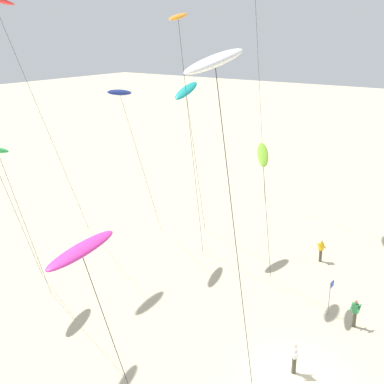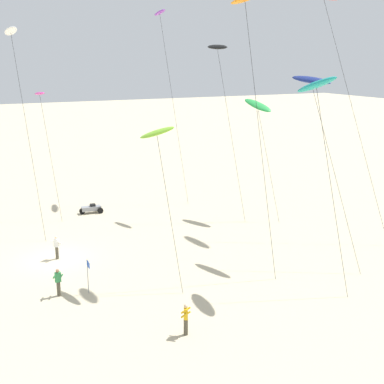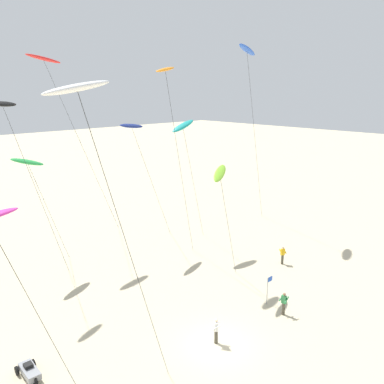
# 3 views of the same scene
# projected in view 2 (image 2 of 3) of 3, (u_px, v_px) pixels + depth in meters

# --- Properties ---
(ground_plane) EXTENTS (260.00, 260.00, 0.00)m
(ground_plane) POSITION_uv_depth(u_px,v_px,m) (55.00, 259.00, 35.31)
(ground_plane) COLOR beige
(kite_navy) EXTENTS (6.81, 1.61, 12.42)m
(kite_navy) POSITION_uv_depth(u_px,v_px,m) (311.00, 81.00, 33.99)
(kite_navy) COLOR navy
(kite_navy) RESTS_ON ground
(kite_lime) EXTENTS (4.06, 1.90, 9.81)m
(kite_lime) POSITION_uv_depth(u_px,v_px,m) (157.00, 134.00, 30.08)
(kite_lime) COLOR #8CD833
(kite_lime) RESTS_ON ground
(kite_teal) EXTENTS (4.90, 1.30, 12.61)m
(kite_teal) POSITION_uv_depth(u_px,v_px,m) (317.00, 85.00, 29.41)
(kite_teal) COLOR teal
(kite_teal) RESTS_ON ground
(kite_black) EXTENTS (5.41, 1.39, 14.64)m
(kite_black) POSITION_uv_depth(u_px,v_px,m) (218.00, 49.00, 43.20)
(kite_black) COLOR black
(kite_black) RESTS_ON ground
(kite_magenta) EXTENTS (4.84, 0.93, 10.71)m
(kite_magenta) POSITION_uv_depth(u_px,v_px,m) (40.00, 95.00, 43.57)
(kite_magenta) COLOR #D8339E
(kite_magenta) RESTS_ON ground
(kite_orange) EXTENTS (4.90, 1.27, 17.18)m
(kite_orange) POSITION_uv_depth(u_px,v_px,m) (245.00, 2.00, 30.79)
(kite_orange) COLOR orange
(kite_orange) RESTS_ON ground
(kite_green) EXTENTS (4.76, 1.65, 10.22)m
(kite_green) POSITION_uv_depth(u_px,v_px,m) (258.00, 106.00, 43.43)
(kite_green) COLOR green
(kite_green) RESTS_ON ground
(kite_purple) EXTENTS (6.16, 1.18, 17.88)m
(kite_purple) POSITION_uv_depth(u_px,v_px,m) (160.00, 15.00, 48.14)
(kite_purple) COLOR purple
(kite_purple) RESTS_ON ground
(kite_white) EXTENTS (6.24, 1.20, 15.81)m
(kite_white) POSITION_uv_depth(u_px,v_px,m) (11.00, 32.00, 38.74)
(kite_white) COLOR white
(kite_white) RESTS_ON ground
(kite_flyer_nearest) EXTENTS (0.69, 0.68, 1.67)m
(kite_flyer_nearest) POSITION_uv_depth(u_px,v_px,m) (186.00, 318.00, 25.45)
(kite_flyer_nearest) COLOR #4C4738
(kite_flyer_nearest) RESTS_ON ground
(kite_flyer_middle) EXTENTS (0.52, 0.55, 1.67)m
(kite_flyer_middle) POSITION_uv_depth(u_px,v_px,m) (58.00, 282.00, 29.63)
(kite_flyer_middle) COLOR #4C4738
(kite_flyer_middle) RESTS_ON ground
(kite_flyer_furthest) EXTENTS (0.73, 0.73, 1.67)m
(kite_flyer_furthest) POSITION_uv_depth(u_px,v_px,m) (57.00, 247.00, 35.13)
(kite_flyer_furthest) COLOR #4C4738
(kite_flyer_furthest) RESTS_ON ground
(beach_buggy) EXTENTS (1.06, 2.08, 0.82)m
(beach_buggy) POSITION_uv_depth(u_px,v_px,m) (92.00, 208.00, 45.71)
(beach_buggy) COLOR gray
(beach_buggy) RESTS_ON ground
(marker_flag) EXTENTS (0.57, 0.05, 2.10)m
(marker_flag) POSITION_uv_depth(u_px,v_px,m) (88.00, 270.00, 29.74)
(marker_flag) COLOR gray
(marker_flag) RESTS_ON ground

